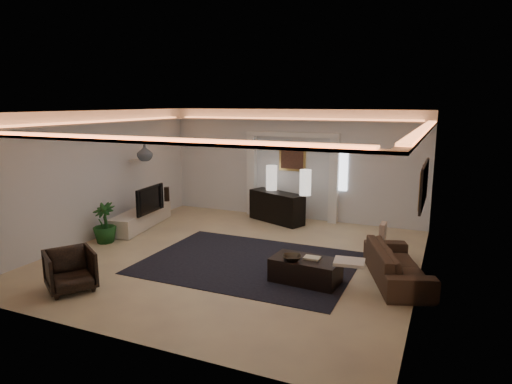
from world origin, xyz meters
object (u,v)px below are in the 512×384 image
at_px(console, 277,207).
at_px(armchair, 70,270).
at_px(sofa, 397,264).
at_px(coffee_table, 305,271).

xyz_separation_m(console, armchair, (-1.58, -5.43, -0.06)).
distance_m(sofa, coffee_table, 1.62).
bearing_deg(console, coffee_table, -38.84).
distance_m(console, coffee_table, 4.02).
bearing_deg(console, sofa, -17.29).
bearing_deg(coffee_table, console, 122.41).
distance_m(coffee_table, armchair, 3.96).
xyz_separation_m(sofa, coffee_table, (-1.45, -0.71, -0.10)).
xyz_separation_m(console, sofa, (3.35, -2.83, -0.10)).
distance_m(sofa, armchair, 5.57).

